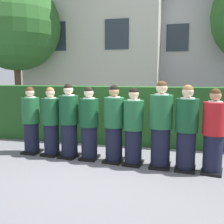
# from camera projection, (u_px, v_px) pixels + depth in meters

# --- Properties ---
(ground_plane) EXTENTS (60.00, 60.00, 0.00)m
(ground_plane) POSITION_uv_depth(u_px,v_px,m) (112.00, 161.00, 5.65)
(ground_plane) COLOR slate
(student_front_row_0) EXTENTS (0.40, 0.46, 1.54)m
(student_front_row_0) POSITION_uv_depth(u_px,v_px,m) (31.00, 122.00, 6.20)
(student_front_row_0) COLOR black
(student_front_row_0) RESTS_ON ground
(student_front_row_1) EXTENTS (0.41, 0.51, 1.54)m
(student_front_row_1) POSITION_uv_depth(u_px,v_px,m) (51.00, 123.00, 6.03)
(student_front_row_1) COLOR black
(student_front_row_1) RESTS_ON ground
(student_front_row_2) EXTENTS (0.44, 0.54, 1.62)m
(student_front_row_2) POSITION_uv_depth(u_px,v_px,m) (69.00, 123.00, 5.88)
(student_front_row_2) COLOR black
(student_front_row_2) RESTS_ON ground
(student_front_row_3) EXTENTS (0.41, 0.46, 1.56)m
(student_front_row_3) POSITION_uv_depth(u_px,v_px,m) (89.00, 125.00, 5.74)
(student_front_row_3) COLOR black
(student_front_row_3) RESTS_ON ground
(student_front_row_4) EXTENTS (0.42, 0.53, 1.60)m
(student_front_row_4) POSITION_uv_depth(u_px,v_px,m) (114.00, 126.00, 5.56)
(student_front_row_4) COLOR black
(student_front_row_4) RESTS_ON ground
(student_front_row_5) EXTENTS (0.41, 0.49, 1.56)m
(student_front_row_5) POSITION_uv_depth(u_px,v_px,m) (133.00, 128.00, 5.39)
(student_front_row_5) COLOR black
(student_front_row_5) RESTS_ON ground
(student_front_row_6) EXTENTS (0.44, 0.50, 1.69)m
(student_front_row_6) POSITION_uv_depth(u_px,v_px,m) (161.00, 127.00, 5.22)
(student_front_row_6) COLOR black
(student_front_row_6) RESTS_ON ground
(student_front_row_7) EXTENTS (0.42, 0.50, 1.63)m
(student_front_row_7) POSITION_uv_depth(u_px,v_px,m) (186.00, 130.00, 5.06)
(student_front_row_7) COLOR black
(student_front_row_7) RESTS_ON ground
(student_in_red_blazer) EXTENTS (0.44, 0.51, 1.57)m
(student_in_red_blazer) POSITION_uv_depth(u_px,v_px,m) (214.00, 133.00, 4.90)
(student_in_red_blazer) COLOR black
(student_in_red_blazer) RESTS_ON ground
(hedge) EXTENTS (11.59, 0.70, 1.51)m
(hedge) POSITION_uv_depth(u_px,v_px,m) (126.00, 115.00, 7.12)
(hedge) COLOR #214C1E
(hedge) RESTS_ON ground
(school_building_main) EXTENTS (5.81, 4.29, 6.97)m
(school_building_main) POSITION_uv_depth(u_px,v_px,m) (100.00, 36.00, 12.12)
(school_building_main) COLOR beige
(school_building_main) RESTS_ON ground
(school_building_annex) EXTENTS (6.25, 3.50, 7.17)m
(school_building_annex) POSITION_uv_depth(u_px,v_px,m) (207.00, 34.00, 12.36)
(school_building_annex) COLOR silver
(school_building_annex) RESTS_ON ground
(oak_tree_left) EXTENTS (3.32, 3.32, 5.28)m
(oak_tree_left) POSITION_uv_depth(u_px,v_px,m) (15.00, 26.00, 9.94)
(oak_tree_left) COLOR brown
(oak_tree_left) RESTS_ON ground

